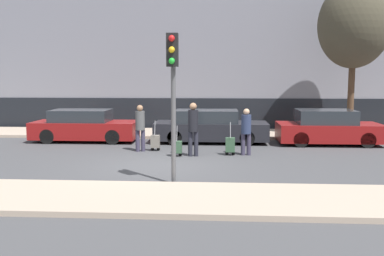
% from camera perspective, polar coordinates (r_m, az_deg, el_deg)
% --- Properties ---
extents(ground_plane, '(80.00, 80.00, 0.00)m').
position_cam_1_polar(ground_plane, '(13.30, -4.85, -4.97)').
color(ground_plane, '#424244').
extents(sidewalk_near, '(28.00, 2.50, 0.12)m').
position_cam_1_polar(sidewalk_near, '(9.70, -8.11, -9.18)').
color(sidewalk_near, tan).
rests_on(sidewalk_near, ground_plane).
extents(sidewalk_far, '(28.00, 3.00, 0.12)m').
position_cam_1_polar(sidewalk_far, '(20.14, -1.97, -0.70)').
color(sidewalk_far, tan).
rests_on(sidewalk_far, ground_plane).
extents(building_facade, '(28.00, 2.67, 11.89)m').
position_cam_1_polar(building_facade, '(23.67, -1.19, 14.69)').
color(building_facade, slate).
rests_on(building_facade, ground_plane).
extents(parked_car_0, '(4.34, 1.70, 1.34)m').
position_cam_1_polar(parked_car_0, '(18.54, -14.16, 0.21)').
color(parked_car_0, maroon).
rests_on(parked_car_0, ground_plane).
extents(parked_car_1, '(4.63, 1.73, 1.35)m').
position_cam_1_polar(parked_car_1, '(17.69, 2.40, 0.11)').
color(parked_car_1, black).
rests_on(parked_car_1, ground_plane).
extents(parked_car_2, '(4.07, 1.86, 1.39)m').
position_cam_1_polar(parked_car_2, '(18.06, 17.66, -0.02)').
color(parked_car_2, maroon).
rests_on(parked_car_2, ground_plane).
extents(pedestrian_left, '(0.34, 0.34, 1.70)m').
position_cam_1_polar(pedestrian_left, '(15.63, -6.93, 0.38)').
color(pedestrian_left, '#383347').
rests_on(pedestrian_left, ground_plane).
extents(trolley_left, '(0.34, 0.29, 1.12)m').
position_cam_1_polar(trolley_left, '(15.79, -4.92, -1.80)').
color(trolley_left, slate).
rests_on(trolley_left, ground_plane).
extents(pedestrian_center, '(0.35, 0.34, 1.84)m').
position_cam_1_polar(pedestrian_center, '(14.58, 0.16, 0.31)').
color(pedestrian_center, '#23232D').
rests_on(pedestrian_center, ground_plane).
extents(trolley_center, '(0.34, 0.29, 1.07)m').
position_cam_1_polar(trolley_center, '(14.66, -1.99, -2.56)').
color(trolley_center, '#335138').
rests_on(trolley_center, ground_plane).
extents(pedestrian_right, '(0.35, 0.34, 1.63)m').
position_cam_1_polar(pedestrian_right, '(14.91, 7.23, -0.13)').
color(pedestrian_right, '#383347').
rests_on(pedestrian_right, ground_plane).
extents(trolley_right, '(0.34, 0.29, 1.16)m').
position_cam_1_polar(trolley_right, '(14.91, 5.11, -2.25)').
color(trolley_right, '#335138').
rests_on(trolley_right, ground_plane).
extents(traffic_light, '(0.28, 0.47, 3.77)m').
position_cam_1_polar(traffic_light, '(10.57, -2.58, 6.64)').
color(traffic_light, '#515154').
rests_on(traffic_light, ground_plane).
extents(bare_tree_near_crossing, '(3.08, 3.08, 6.71)m').
position_cam_1_polar(bare_tree_near_crossing, '(20.31, 20.79, 12.69)').
color(bare_tree_near_crossing, '#4C3826').
rests_on(bare_tree_near_crossing, sidewalk_far).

